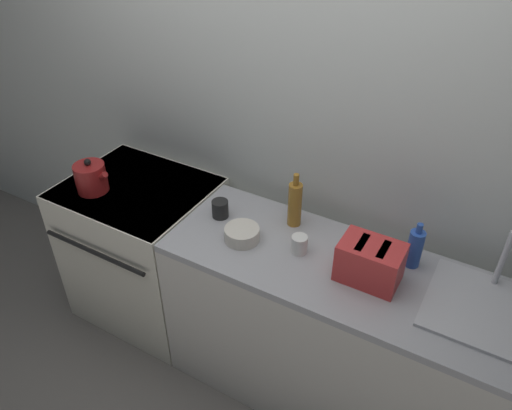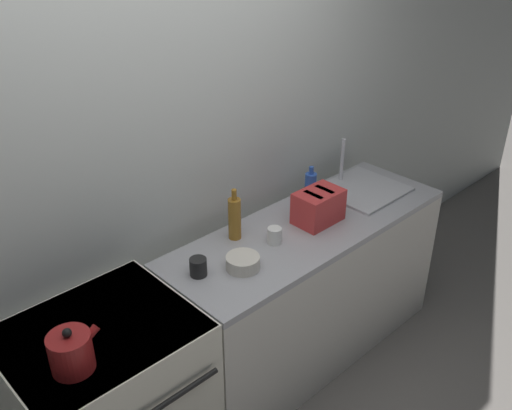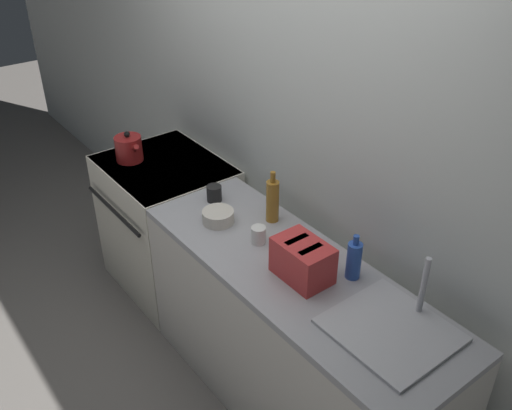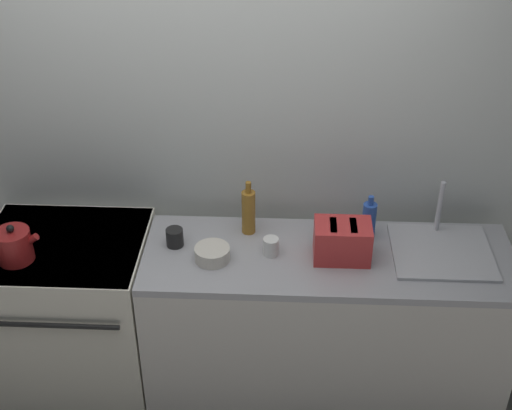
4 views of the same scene
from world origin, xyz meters
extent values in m
cube|color=silver|center=(0.00, 0.71, 1.30)|extent=(8.00, 0.05, 2.60)
cube|color=silver|center=(-0.65, 0.33, 0.44)|extent=(0.78, 0.66, 0.88)
cube|color=black|center=(-0.65, 0.33, 0.87)|extent=(0.76, 0.64, 0.02)
cylinder|color=black|center=(-0.82, 0.19, 0.88)|extent=(0.21, 0.21, 0.01)
cylinder|color=black|center=(-0.47, 0.19, 0.88)|extent=(0.21, 0.21, 0.01)
cylinder|color=black|center=(-0.82, 0.47, 0.88)|extent=(0.21, 0.21, 0.01)
cylinder|color=black|center=(-0.47, 0.47, 0.88)|extent=(0.21, 0.21, 0.01)
cylinder|color=black|center=(-0.65, -0.03, 0.69)|extent=(0.66, 0.02, 0.02)
cube|color=silver|center=(0.61, 0.29, 0.42)|extent=(1.72, 0.59, 0.85)
cube|color=#A3A3A8|center=(0.61, 0.29, 0.87)|extent=(1.72, 0.59, 0.04)
cylinder|color=maroon|center=(-0.82, 0.20, 0.96)|extent=(0.16, 0.16, 0.15)
sphere|color=black|center=(-0.82, 0.20, 1.06)|extent=(0.04, 0.04, 0.04)
cylinder|color=maroon|center=(-0.74, 0.20, 0.99)|extent=(0.09, 0.03, 0.08)
cube|color=red|center=(0.67, 0.29, 0.97)|extent=(0.26, 0.17, 0.18)
cube|color=black|center=(0.62, 0.29, 1.06)|extent=(0.03, 0.12, 0.01)
cube|color=black|center=(0.71, 0.29, 1.06)|extent=(0.03, 0.12, 0.01)
cube|color=#B7B7BC|center=(1.14, 0.34, 0.89)|extent=(0.46, 0.42, 0.01)
cylinder|color=silver|center=(1.14, 0.51, 1.02)|extent=(0.02, 0.02, 0.28)
cylinder|color=#9E6B23|center=(0.23, 0.47, 1.00)|extent=(0.07, 0.07, 0.22)
cylinder|color=#9E6B23|center=(0.23, 0.47, 1.14)|extent=(0.03, 0.03, 0.06)
cylinder|color=#2D56B7|center=(0.80, 0.46, 0.97)|extent=(0.07, 0.07, 0.18)
cylinder|color=#2D56B7|center=(0.80, 0.46, 1.08)|extent=(0.03, 0.03, 0.04)
cylinder|color=black|center=(-0.11, 0.34, 0.93)|extent=(0.08, 0.08, 0.09)
cylinder|color=white|center=(0.34, 0.29, 0.93)|extent=(0.07, 0.07, 0.09)
cylinder|color=beige|center=(0.08, 0.24, 0.92)|extent=(0.16, 0.16, 0.06)
camera|label=1|loc=(1.03, -1.27, 2.36)|focal=35.00mm
camera|label=2|loc=(-1.41, -1.42, 2.45)|focal=40.00mm
camera|label=3|loc=(2.12, -1.08, 2.49)|focal=40.00mm
camera|label=4|loc=(0.40, -2.34, 2.88)|focal=50.00mm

